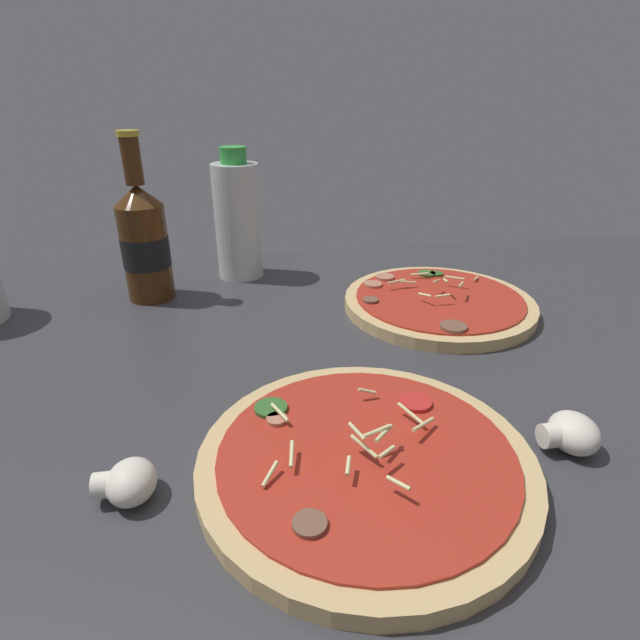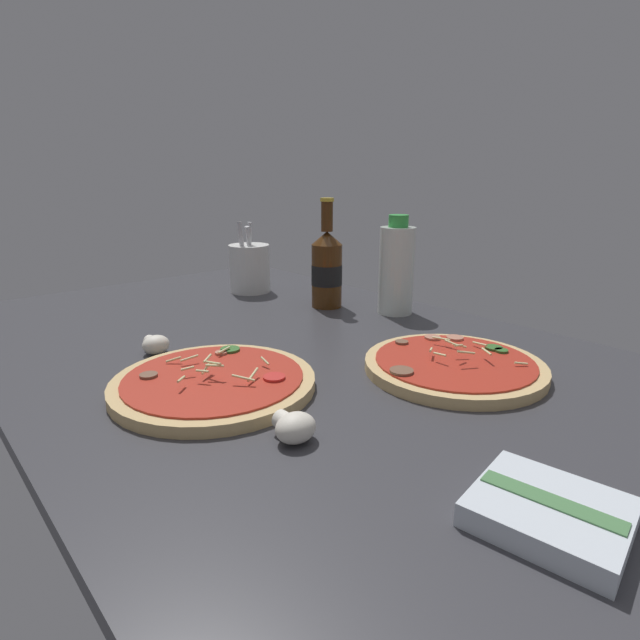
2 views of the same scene
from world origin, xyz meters
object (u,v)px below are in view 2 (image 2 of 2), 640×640
pizza_far (454,365)px  utensil_crock (250,268)px  mushroom_right (294,427)px  dish_towel (549,512)px  oil_bottle (396,269)px  pizza_near (214,382)px  beer_bottle (327,268)px  mushroom_left (155,344)px

pizza_far → utensil_crock: (-68.65, 7.07, 5.47)cm
mushroom_right → dish_towel: bearing=16.8°
pizza_far → dish_towel: size_ratio=1.97×
oil_bottle → utensil_crock: (-39.47, -12.75, -3.61)cm
mushroom_right → utensil_crock: utensil_crock is taller
pizza_near → beer_bottle: beer_bottle is taller
pizza_near → mushroom_left: size_ratio=5.95×
pizza_far → mushroom_left: (-39.58, -32.30, 0.67)cm
beer_bottle → mushroom_right: beer_bottle is taller
oil_bottle → dish_towel: bearing=-38.5°
mushroom_left → pizza_far: bearing=39.2°
pizza_far → dish_towel: bearing=-42.7°
oil_bottle → mushroom_right: (29.18, -52.48, -8.28)cm
pizza_near → oil_bottle: (-9.65, 51.98, 9.09)cm
pizza_far → mushroom_right: 32.68cm
pizza_far → mushroom_left: pizza_far is taller
pizza_near → oil_bottle: size_ratio=1.36×
oil_bottle → utensil_crock: 41.64cm
oil_bottle → dish_towel: size_ratio=1.52×
beer_bottle → utensil_crock: beer_bottle is taller
oil_bottle → mushroom_left: size_ratio=4.38×
mushroom_right → dish_towel: size_ratio=0.37×
beer_bottle → mushroom_left: (3.95, -44.23, -7.56)cm
mushroom_left → utensil_crock: size_ratio=0.27×
pizza_far → beer_bottle: beer_bottle is taller
mushroom_left → dish_towel: (66.28, 7.67, -0.45)cm
oil_bottle → mushroom_right: oil_bottle is taller
oil_bottle → mushroom_left: bearing=-101.3°
dish_towel → pizza_near: bearing=-170.7°
pizza_far → mushroom_left: bearing=-140.8°
mushroom_right → utensil_crock: size_ratio=0.29×
pizza_near → pizza_far: (19.52, 32.17, 0.01)cm
beer_bottle → mushroom_left: bearing=-84.9°
pizza_near → pizza_far: size_ratio=1.05×
beer_bottle → utensil_crock: size_ratio=1.35×
mushroom_left → mushroom_right: size_ratio=0.93×
pizza_far → utensil_crock: bearing=174.1°
pizza_near → utensil_crock: size_ratio=1.59×
mushroom_left → utensil_crock: bearing=126.4°
oil_bottle → mushroom_right: size_ratio=4.07×
utensil_crock → beer_bottle: bearing=11.0°
pizza_far → dish_towel: 36.32cm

